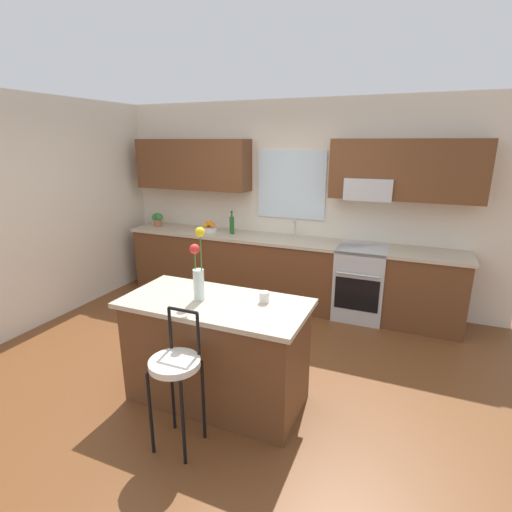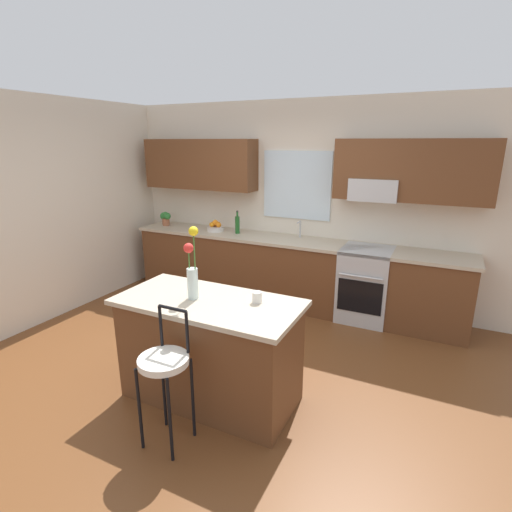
{
  "view_description": "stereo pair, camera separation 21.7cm",
  "coord_description": "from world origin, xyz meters",
  "views": [
    {
      "loc": [
        1.63,
        -3.11,
        2.17
      ],
      "look_at": [
        0.09,
        0.55,
        1.0
      ],
      "focal_mm": 27.39,
      "sensor_mm": 36.0,
      "label": 1
    },
    {
      "loc": [
        1.82,
        -3.02,
        2.17
      ],
      "look_at": [
        0.09,
        0.55,
        1.0
      ],
      "focal_mm": 27.39,
      "sensor_mm": 36.0,
      "label": 2
    }
  ],
  "objects": [
    {
      "name": "ground_plane",
      "position": [
        0.0,
        0.0,
        0.0
      ],
      "size": [
        14.0,
        14.0,
        0.0
      ],
      "primitive_type": "plane",
      "color": "brown"
    },
    {
      "name": "wall_left",
      "position": [
        -2.56,
        0.3,
        1.35
      ],
      "size": [
        0.12,
        4.6,
        2.7
      ],
      "primitive_type": "cube",
      "color": "beige",
      "rests_on": "ground"
    },
    {
      "name": "back_wall_assembly",
      "position": [
        0.02,
        1.98,
        1.51
      ],
      "size": [
        5.6,
        0.5,
        2.7
      ],
      "color": "beige",
      "rests_on": "ground"
    },
    {
      "name": "counter_run",
      "position": [
        0.0,
        1.7,
        0.47
      ],
      "size": [
        4.56,
        0.64,
        0.92
      ],
      "color": "brown",
      "rests_on": "ground"
    },
    {
      "name": "sink_faucet",
      "position": [
        0.11,
        1.84,
        1.06
      ],
      "size": [
        0.02,
        0.13,
        0.23
      ],
      "color": "#B7BABC",
      "rests_on": "counter_run"
    },
    {
      "name": "oven_range",
      "position": [
        1.05,
        1.68,
        0.46
      ],
      "size": [
        0.6,
        0.64,
        0.92
      ],
      "color": "#B7BABC",
      "rests_on": "ground"
    },
    {
      "name": "kitchen_island",
      "position": [
        0.18,
        -0.53,
        0.46
      ],
      "size": [
        1.53,
        0.75,
        0.92
      ],
      "color": "brown",
      "rests_on": "ground"
    },
    {
      "name": "bar_stool_near",
      "position": [
        0.18,
        -1.12,
        0.64
      ],
      "size": [
        0.36,
        0.36,
        1.04
      ],
      "color": "black",
      "rests_on": "ground"
    },
    {
      "name": "flower_vase",
      "position": [
        0.05,
        -0.55,
        1.17
      ],
      "size": [
        0.14,
        0.09,
        0.61
      ],
      "color": "silver",
      "rests_on": "kitchen_island"
    },
    {
      "name": "mug_ceramic",
      "position": [
        0.56,
        -0.4,
        0.97
      ],
      "size": [
        0.08,
        0.08,
        0.09
      ],
      "primitive_type": "cylinder",
      "color": "silver",
      "rests_on": "kitchen_island"
    },
    {
      "name": "fruit_bowl_oranges",
      "position": [
        -1.13,
        1.7,
        0.98
      ],
      "size": [
        0.24,
        0.24,
        0.16
      ],
      "color": "silver",
      "rests_on": "counter_run"
    },
    {
      "name": "bottle_olive_oil",
      "position": [
        -0.76,
        1.7,
        1.05
      ],
      "size": [
        0.06,
        0.06,
        0.32
      ],
      "color": "#1E5923",
      "rests_on": "counter_run"
    },
    {
      "name": "potted_plant_small",
      "position": [
        -2.02,
        1.7,
        1.04
      ],
      "size": [
        0.19,
        0.13,
        0.21
      ],
      "color": "#9E5B3D",
      "rests_on": "counter_run"
    }
  ]
}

